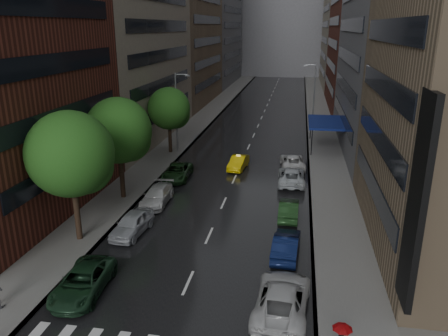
{
  "coord_description": "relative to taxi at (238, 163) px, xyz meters",
  "views": [
    {
      "loc": [
        5.69,
        -17.04,
        13.99
      ],
      "look_at": [
        0.0,
        16.21,
        3.0
      ],
      "focal_mm": 35.0,
      "sensor_mm": 36.0,
      "label": 1
    }
  ],
  "objects": [
    {
      "name": "taxi",
      "position": [
        0.0,
        0.0,
        0.0
      ],
      "size": [
        1.86,
        4.25,
        1.36
      ],
      "primitive_type": "imported",
      "rotation": [
        0.0,
        0.0,
        -0.1
      ],
      "color": "yellow",
      "rests_on": "ground"
    },
    {
      "name": "street_lamp_right",
      "position": [
        7.78,
        19.75,
        4.21
      ],
      "size": [
        1.74,
        0.22,
        9.0
      ],
      "color": "gray",
      "rests_on": "sidewalk_right"
    },
    {
      "name": "awning",
      "position": [
        9.04,
        9.75,
        2.46
      ],
      "size": [
        4.0,
        8.0,
        3.12
      ],
      "color": "navy",
      "rests_on": "sidewalk_right"
    },
    {
      "name": "tree_mid",
      "position": [
        -8.54,
        -9.64,
        5.23
      ],
      "size": [
        5.42,
        5.42,
        8.63
      ],
      "color": "#382619",
      "rests_on": "ground"
    },
    {
      "name": "parked_cars_right",
      "position": [
        5.46,
        -11.15,
        0.06
      ],
      "size": [
        3.0,
        29.84,
        1.59
      ],
      "color": "silver",
      "rests_on": "ground"
    },
    {
      "name": "road",
      "position": [
        0.06,
        24.75,
        -0.67
      ],
      "size": [
        14.0,
        140.0,
        0.01
      ],
      "primitive_type": "cube",
      "color": "black",
      "rests_on": "ground"
    },
    {
      "name": "buildings_right",
      "position": [
        15.06,
        31.45,
        14.35
      ],
      "size": [
        8.05,
        109.1,
        36.0
      ],
      "color": "#937A5B",
      "rests_on": "ground"
    },
    {
      "name": "sidewalk_left",
      "position": [
        -8.94,
        24.75,
        -0.6
      ],
      "size": [
        4.0,
        140.0,
        0.15
      ],
      "primitive_type": "cube",
      "color": "gray",
      "rests_on": "ground"
    },
    {
      "name": "sidewalk_right",
      "position": [
        9.06,
        24.75,
        -0.6
      ],
      "size": [
        4.0,
        140.0,
        0.15
      ],
      "primitive_type": "cube",
      "color": "gray",
      "rests_on": "ground"
    },
    {
      "name": "street_lamp_left",
      "position": [
        -7.66,
        4.75,
        4.21
      ],
      "size": [
        1.74,
        0.22,
        9.0
      ],
      "color": "gray",
      "rests_on": "sidewalk_left"
    },
    {
      "name": "tree_near",
      "position": [
        -8.54,
        -17.41,
        5.47
      ],
      "size": [
        5.64,
        5.64,
        8.98
      ],
      "color": "#382619",
      "rests_on": "ground"
    },
    {
      "name": "ground",
      "position": [
        0.06,
        -25.25,
        -0.68
      ],
      "size": [
        220.0,
        220.0,
        0.0
      ],
      "primitive_type": "plane",
      "color": "gray",
      "rests_on": "ground"
    },
    {
      "name": "parked_cars_left",
      "position": [
        -5.34,
        -13.44,
        0.03
      ],
      "size": [
        2.64,
        24.31,
        1.53
      ],
      "color": "#183620",
      "rests_on": "ground"
    },
    {
      "name": "building_far",
      "position": [
        0.06,
        92.75,
        15.32
      ],
      "size": [
        40.0,
        14.0,
        32.0
      ],
      "primitive_type": "cube",
      "color": "slate",
      "rests_on": "ground"
    },
    {
      "name": "tree_far",
      "position": [
        -8.54,
        4.54,
        4.51
      ],
      "size": [
        4.76,
        4.76,
        7.58
      ],
      "color": "#382619",
      "rests_on": "ground"
    },
    {
      "name": "buildings_left",
      "position": [
        -14.94,
        33.54,
        15.31
      ],
      "size": [
        8.0,
        108.0,
        38.0
      ],
      "color": "maroon",
      "rests_on": "ground"
    }
  ]
}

